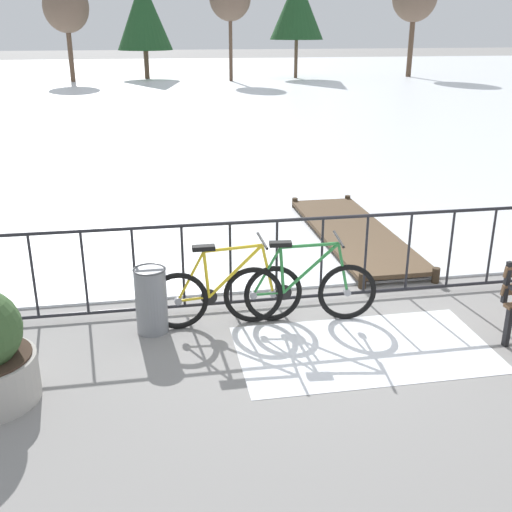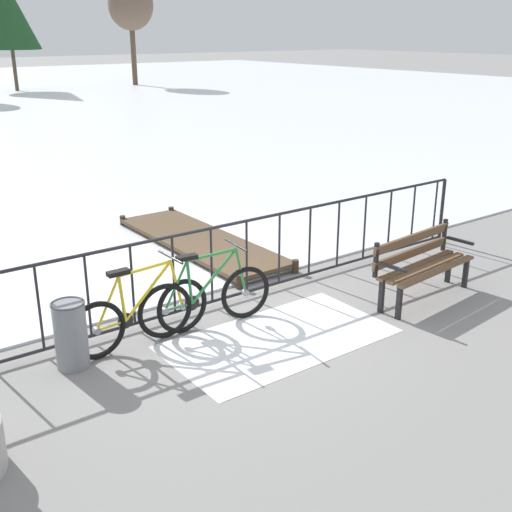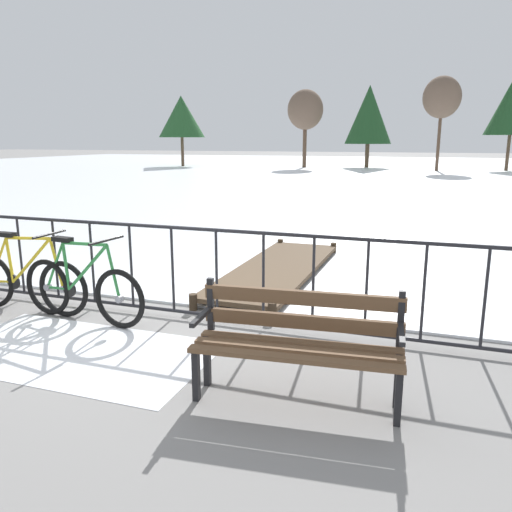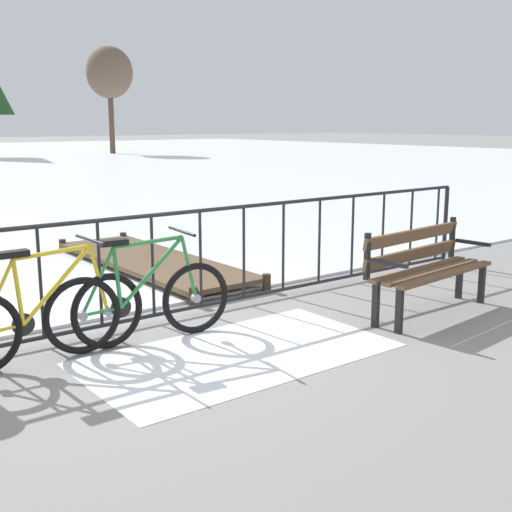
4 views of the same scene
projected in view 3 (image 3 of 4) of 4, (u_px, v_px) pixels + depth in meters
ground_plane at (134, 312)px, 6.06m from camera, size 160.00×160.00×0.00m
frozen_pond at (382, 172)px, 32.18m from camera, size 80.00×56.00×0.03m
snow_patch at (77, 352)px, 4.92m from camera, size 2.60×1.42×0.01m
railing_fence at (131, 266)px, 5.94m from camera, size 9.06×0.06×1.07m
bicycle_near_railing at (26, 282)px, 6.00m from camera, size 1.71×0.52×0.97m
bicycle_second at (82, 289)px, 5.69m from camera, size 1.71×0.52×0.97m
park_bench at (298, 337)px, 3.95m from camera, size 1.64×0.63×0.89m
wooden_dock at (277, 269)px, 7.61m from camera, size 1.10×3.72×0.20m
tree_west_mid at (305, 110)px, 36.07m from camera, size 2.51×2.51×5.43m
tree_east_mid at (369, 115)px, 36.19m from camera, size 3.29×3.29×5.74m
tree_far_east at (181, 117)px, 37.91m from camera, size 3.42×3.42×5.15m
tree_extra at (442, 98)px, 31.98m from camera, size 2.34×2.34×5.87m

